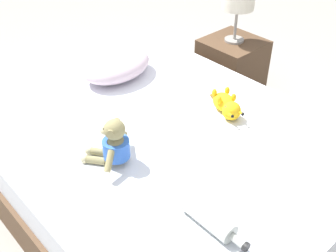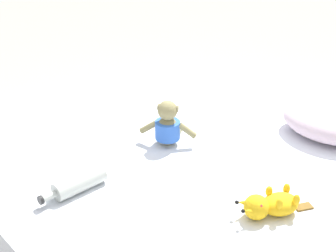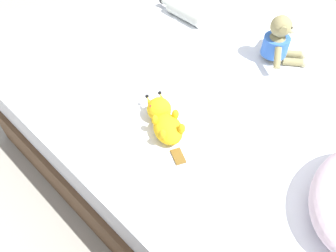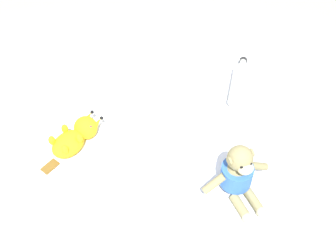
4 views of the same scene
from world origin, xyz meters
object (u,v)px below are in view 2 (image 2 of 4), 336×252
glass_bottle (78,183)px  pillow (328,122)px  plush_monkey (168,126)px  plush_yellow_creature (270,205)px  bed (212,212)px

glass_bottle → pillow: bearing=69.7°
plush_monkey → plush_yellow_creature: bearing=-6.9°
pillow → plush_monkey: size_ratio=1.96×
bed → glass_bottle: bearing=-116.9°
plush_monkey → plush_yellow_creature: 0.69m
bed → glass_bottle: glass_bottle is taller
bed → glass_bottle: 0.67m
bed → glass_bottle: size_ratio=6.17×
plush_monkey → plush_yellow_creature: size_ratio=0.80×
bed → pillow: bearing=75.8°
pillow → glass_bottle: 1.27m
bed → glass_bottle: (-0.27, -0.54, 0.28)m
plush_monkey → bed: bearing=-2.1°
bed → plush_yellow_creature: 0.47m
pillow → plush_yellow_creature: bearing=-74.7°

